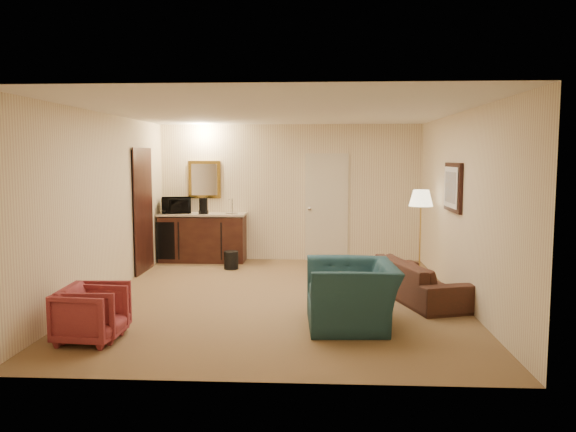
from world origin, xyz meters
The scene contains 12 objects.
ground centered at (0.00, 0.00, 0.00)m, with size 6.00×6.00×0.00m, color #876344.
room_walls centered at (-0.10, 0.77, 1.72)m, with size 5.02×6.01×2.61m.
wetbar_cabinet centered at (-1.65, 2.72, 0.46)m, with size 1.64×0.58×0.92m, color #3D2013.
sofa centered at (1.95, 0.03, 0.36)m, with size 1.87×0.54×0.73m, color black.
teal_armchair centered at (0.94, -1.27, 0.50)m, with size 1.15×0.75×1.01m, color #1D3E4A.
rose_chair_near centered at (-1.90, -2.00, 0.32)m, with size 0.62×0.58×0.64m, color #973731.
rose_chair_far centered at (-1.90, -1.86, 0.33)m, with size 0.64×0.60×0.65m, color #973731.
coffee_table centered at (0.87, -0.28, 0.23)m, with size 0.79×0.53×0.45m, color black.
floor_lamp centered at (2.20, 1.40, 0.73)m, with size 0.39×0.39×1.46m, color gold.
waste_bin centered at (-1.00, 2.00, 0.16)m, with size 0.25×0.25×0.32m, color black.
microwave centered at (-2.15, 2.72, 1.11)m, with size 0.55×0.30×0.37m, color black.
coffee_maker centered at (-1.61, 2.62, 1.07)m, with size 0.16×0.16×0.30m, color black.
Camera 1 is at (0.53, -7.75, 1.98)m, focal length 35.00 mm.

